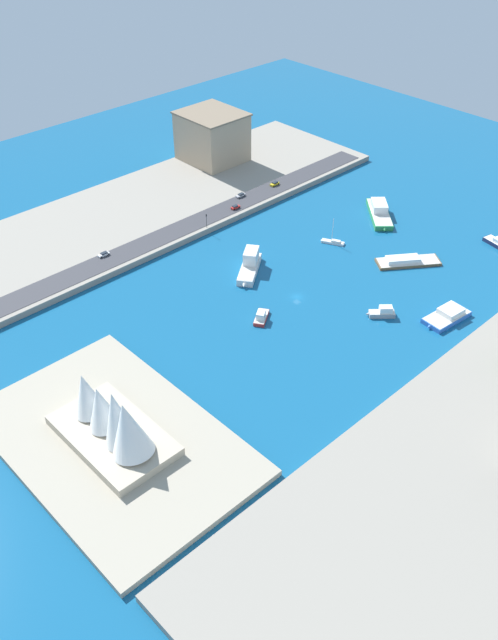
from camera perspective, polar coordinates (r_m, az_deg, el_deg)
The scene contains 19 objects.
ground_plane at distance 264.25m, azimuth 4.03°, elevation 1.95°, with size 440.00×440.00×0.00m, color #145684.
quay_east at distance 325.43m, azimuth -8.44°, elevation 9.14°, with size 70.00×240.00×2.65m, color gray.
peninsula_point at distance 209.31m, azimuth -11.17°, elevation -9.89°, with size 85.17×54.84×2.00m, color #A89E89.
road_strip at distance 305.59m, azimuth -5.43°, elevation 7.73°, with size 11.99×228.00×0.15m, color #38383D.
sailboat_small_white at distance 299.23m, azimuth 7.03°, elevation 6.49°, with size 10.26×6.60×11.85m.
ferry_green_doubledeck at distance 323.63m, azimuth 10.82°, elevation 8.87°, with size 25.63×24.69×6.05m.
catamaran_blue at distance 261.75m, azimuth 16.23°, elevation 0.37°, with size 10.59×20.17×3.99m.
barge_flat_brown at distance 290.45m, azimuth 12.99°, elevation 4.82°, with size 21.87×26.06×3.03m.
ferry_white_commuter at distance 277.45m, azimuth 0.08°, elevation 4.64°, with size 18.09×21.88×8.01m.
yacht_sleek_gray at distance 257.43m, azimuth 11.08°, elevation 0.63°, with size 9.24×9.73×4.22m.
tugboat_red at distance 251.09m, azimuth 1.03°, elevation 0.30°, with size 8.78×10.44×3.86m.
patrol_launch_navy at distance 314.18m, azimuth 20.01°, elevation 6.08°, with size 13.87×7.29×3.49m.
apartment_midrise_tan at distance 365.07m, azimuth -3.09°, elevation 15.05°, with size 31.20×28.27×24.87m.
taxi_yellow_cab at distance 340.93m, azimuth 2.16°, elevation 11.31°, with size 2.19×5.12×1.69m.
sedan_silver at distance 329.72m, azimuth -0.70°, elevation 10.38°, with size 2.04×5.15×1.52m.
pickup_red at distance 319.02m, azimuth -1.15°, elevation 9.41°, with size 1.93×4.57×1.60m.
van_white at distance 289.29m, azimuth -12.02°, elevation 5.39°, with size 1.91×4.99×1.49m.
traffic_light_waterfront at distance 302.57m, azimuth -3.57°, elevation 8.43°, with size 0.36×0.36×6.50m.
opera_landmark at distance 202.20m, azimuth -11.33°, elevation -8.24°, with size 38.83×22.57×20.92m.
Camera 1 is at (-143.57, 161.96, 151.60)m, focal length 38.36 mm.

